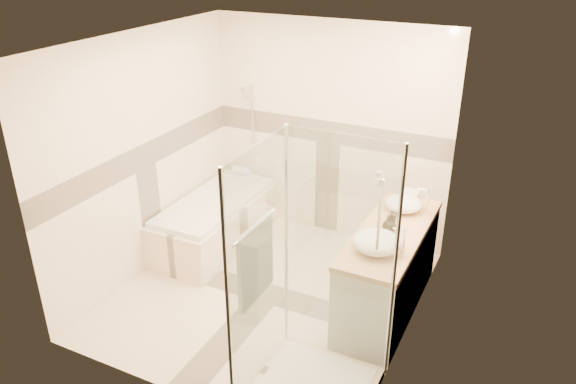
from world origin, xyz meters
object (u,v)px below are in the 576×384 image
at_px(amenity_bottle_a, 391,220).
at_px(vessel_sink_near, 404,203).
at_px(amenity_bottle_b, 389,224).
at_px(vanity, 388,270).
at_px(bathtub, 216,219).
at_px(vessel_sink_far, 377,242).
at_px(shower_enclosure, 304,334).

bearing_deg(amenity_bottle_a, vessel_sink_near, 90.00).
bearing_deg(amenity_bottle_a, amenity_bottle_b, -90.00).
relative_size(vanity, amenity_bottle_b, 10.00).
bearing_deg(amenity_bottle_b, bathtub, 170.01).
height_order(bathtub, vessel_sink_far, vessel_sink_far).
bearing_deg(vessel_sink_far, bathtub, 160.83).
distance_m(vessel_sink_near, amenity_bottle_a, 0.42).
bearing_deg(vessel_sink_near, amenity_bottle_b, -90.00).
height_order(shower_enclosure, vessel_sink_near, shower_enclosure).
height_order(bathtub, vessel_sink_near, vessel_sink_near).
distance_m(vanity, shower_enclosure, 1.31).
xyz_separation_m(vessel_sink_near, amenity_bottle_a, (0.00, -0.42, 0.02)).
height_order(bathtub, amenity_bottle_a, amenity_bottle_a).
height_order(vessel_sink_far, amenity_bottle_b, vessel_sink_far).
distance_m(shower_enclosure, vessel_sink_near, 1.80).
xyz_separation_m(vanity, shower_enclosure, (-0.29, -1.27, 0.08)).
bearing_deg(vessel_sink_far, amenity_bottle_a, 90.00).
xyz_separation_m(shower_enclosure, vessel_sink_far, (0.27, 0.88, 0.43)).
bearing_deg(vessel_sink_near, vessel_sink_far, -90.00).
relative_size(bathtub, vessel_sink_far, 4.09).
distance_m(amenity_bottle_a, amenity_bottle_b, 0.06).
bearing_deg(vessel_sink_near, shower_enclosure, -98.98).
relative_size(vanity, vessel_sink_near, 4.49).
bearing_deg(shower_enclosure, vessel_sink_near, 81.02).
distance_m(vanity, vessel_sink_near, 0.67).
xyz_separation_m(amenity_bottle_a, amenity_bottle_b, (0.00, -0.06, -0.01)).
xyz_separation_m(vanity, amenity_bottle_b, (-0.02, -0.03, 0.50)).
relative_size(vessel_sink_far, amenity_bottle_b, 2.57).
relative_size(bathtub, vanity, 1.05).
xyz_separation_m(bathtub, vessel_sink_far, (2.13, -0.74, 0.63)).
height_order(bathtub, vanity, vanity).
bearing_deg(amenity_bottle_a, bathtub, 171.52).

